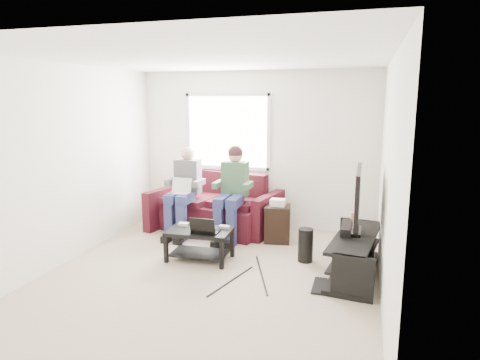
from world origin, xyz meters
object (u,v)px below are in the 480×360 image
object	(u,v)px
sofa	(216,209)
end_table	(278,222)
tv	(358,197)
coffee_table	(200,238)
tv_stand	(355,257)
subwoofer	(306,245)

from	to	relation	value
sofa	end_table	world-z (taller)	sofa
sofa	tv	distance (m)	2.64
coffee_table	tv_stand	distance (m)	2.02
tv	end_table	world-z (taller)	tv
sofa	coffee_table	world-z (taller)	sofa
sofa	subwoofer	xyz separation A→B (m)	(1.64, -1.02, -0.11)
tv	subwoofer	size ratio (longest dim) A/B	2.43
sofa	tv	world-z (taller)	tv
tv	subwoofer	distance (m)	0.99
coffee_table	subwoofer	distance (m)	1.42
coffee_table	subwoofer	size ratio (longest dim) A/B	1.91
coffee_table	tv	bearing A→B (deg)	5.35
sofa	subwoofer	distance (m)	1.93
sofa	end_table	size ratio (longest dim) A/B	3.29
coffee_table	subwoofer	world-z (taller)	subwoofer
tv	end_table	bearing A→B (deg)	143.52
end_table	sofa	bearing A→B (deg)	163.95
subwoofer	end_table	world-z (taller)	end_table
coffee_table	tv	xyz separation A→B (m)	(2.02, 0.19, 0.66)
coffee_table	tv	size ratio (longest dim) A/B	0.78
tv_stand	end_table	size ratio (longest dim) A/B	2.39
sofa	tv	bearing A→B (deg)	-27.43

